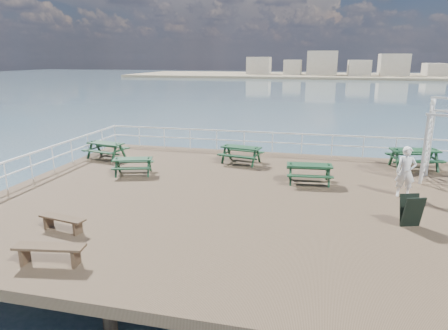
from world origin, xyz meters
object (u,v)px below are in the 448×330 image
(picnic_table_b, at_px, (241,151))
(flat_bench_near, at_px, (62,221))
(picnic_table_a, at_px, (106,147))
(flat_bench_far, at_px, (49,250))
(picnic_table_e, at_px, (309,169))
(person, at_px, (406,172))
(picnic_table_c, at_px, (414,155))
(picnic_table_d, at_px, (133,163))

(picnic_table_b, relative_size, flat_bench_near, 1.37)
(picnic_table_a, xyz_separation_m, flat_bench_far, (3.99, -9.68, -0.19))
(picnic_table_e, relative_size, person, 1.03)
(picnic_table_c, height_order, picnic_table_d, picnic_table_c)
(flat_bench_near, bearing_deg, person, 38.33)
(flat_bench_far, bearing_deg, picnic_table_c, 38.26)
(flat_bench_far, distance_m, person, 11.52)
(flat_bench_near, distance_m, flat_bench_far, 1.94)
(person, bearing_deg, picnic_table_d, -177.60)
(picnic_table_c, height_order, picnic_table_e, picnic_table_c)
(flat_bench_near, bearing_deg, picnic_table_d, 105.92)
(picnic_table_b, bearing_deg, person, -15.23)
(picnic_table_d, relative_size, picnic_table_e, 1.02)
(picnic_table_e, height_order, flat_bench_far, picnic_table_e)
(picnic_table_c, relative_size, picnic_table_d, 1.21)
(flat_bench_far, bearing_deg, person, 28.76)
(picnic_table_d, distance_m, flat_bench_far, 7.58)
(picnic_table_d, height_order, flat_bench_near, picnic_table_d)
(picnic_table_c, relative_size, flat_bench_far, 1.33)
(picnic_table_a, distance_m, picnic_table_e, 9.90)
(picnic_table_c, distance_m, flat_bench_near, 14.51)
(picnic_table_d, relative_size, flat_bench_near, 1.27)
(picnic_table_b, bearing_deg, picnic_table_a, -163.17)
(picnic_table_b, relative_size, picnic_table_d, 1.08)
(picnic_table_c, xyz_separation_m, picnic_table_e, (-4.42, -3.19, -0.09))
(flat_bench_near, relative_size, person, 0.82)
(person, bearing_deg, flat_bench_far, -137.65)
(flat_bench_near, bearing_deg, picnic_table_a, 121.39)
(picnic_table_a, height_order, picnic_table_d, picnic_table_a)
(picnic_table_d, distance_m, person, 10.54)
(picnic_table_c, height_order, flat_bench_far, picnic_table_c)
(picnic_table_a, relative_size, picnic_table_d, 1.07)
(picnic_table_a, bearing_deg, picnic_table_b, 16.46)
(picnic_table_c, bearing_deg, picnic_table_b, 174.89)
(picnic_table_a, distance_m, picnic_table_c, 14.24)
(picnic_table_a, distance_m, flat_bench_far, 10.47)
(picnic_table_d, height_order, flat_bench_far, picnic_table_d)
(picnic_table_e, distance_m, person, 3.43)
(picnic_table_a, bearing_deg, flat_bench_near, -57.69)
(picnic_table_c, distance_m, person, 4.20)
(picnic_table_e, relative_size, flat_bench_far, 1.08)
(picnic_table_c, relative_size, picnic_table_e, 1.23)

